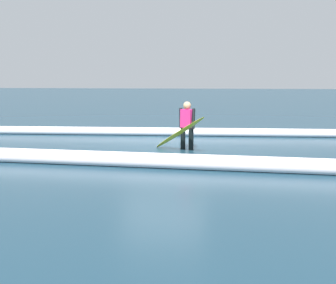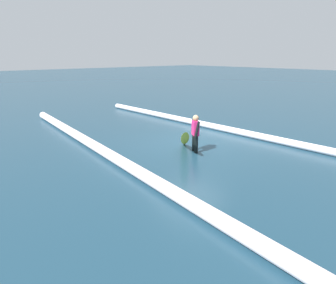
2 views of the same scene
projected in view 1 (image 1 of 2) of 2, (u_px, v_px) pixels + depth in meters
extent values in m
plane|color=#1A394B|center=(163.00, 146.00, 14.33)|extent=(132.26, 132.26, 0.00)
cylinder|color=black|center=(191.00, 139.00, 13.47)|extent=(0.14, 0.14, 0.63)
cylinder|color=black|center=(183.00, 138.00, 13.64)|extent=(0.14, 0.14, 0.63)
cube|color=#D82672|center=(187.00, 118.00, 13.48)|extent=(0.39, 0.34, 0.52)
sphere|color=tan|center=(187.00, 106.00, 13.43)|extent=(0.22, 0.22, 0.22)
cylinder|color=black|center=(193.00, 119.00, 13.35)|extent=(0.09, 0.25, 0.58)
cylinder|color=black|center=(181.00, 118.00, 13.61)|extent=(0.09, 0.17, 0.58)
ellipsoid|color=yellow|center=(179.00, 133.00, 13.23)|extent=(1.67, 1.59, 1.06)
ellipsoid|color=black|center=(179.00, 133.00, 13.23)|extent=(1.26, 1.18, 0.86)
cylinder|color=white|center=(176.00, 132.00, 16.71)|extent=(18.09, 1.17, 0.28)
cylinder|color=white|center=(267.00, 164.00, 10.35)|extent=(23.37, 1.98, 0.35)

